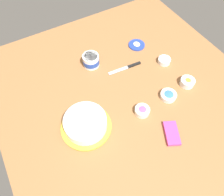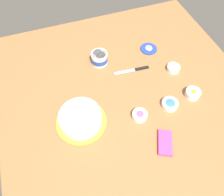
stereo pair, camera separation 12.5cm
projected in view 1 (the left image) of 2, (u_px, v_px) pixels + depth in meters
The scene contains 10 objects.
ground_plane at pixel (124, 89), 1.33m from camera, with size 1.54×1.54×0.00m, color #936038.
frosted_cake at pixel (85, 123), 1.14m from camera, with size 0.28×0.28×0.11m.
frosting_tub at pixel (91, 60), 1.41m from camera, with size 0.11×0.11×0.08m.
frosting_tub_lid at pixel (137, 45), 1.54m from camera, with size 0.12×0.12×0.02m.
spreading_knife at pixel (128, 67), 1.42m from camera, with size 0.04×0.24×0.01m.
sprinkle_bowl_green at pixel (164, 61), 1.44m from camera, with size 0.08×0.08×0.03m.
sprinkle_bowl_blue at pixel (168, 95), 1.28m from camera, with size 0.10×0.10×0.03m.
sprinkle_bowl_rainbow at pixel (142, 111), 1.22m from camera, with size 0.09×0.09×0.04m.
sprinkle_bowl_yellow at pixel (187, 82), 1.33m from camera, with size 0.09×0.09×0.04m.
candy_box_lower at pixel (172, 133), 1.15m from camera, with size 0.14×0.07×0.02m, color #E53D8E.
Camera 1 is at (-0.64, 0.46, 1.08)m, focal length 34.18 mm.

